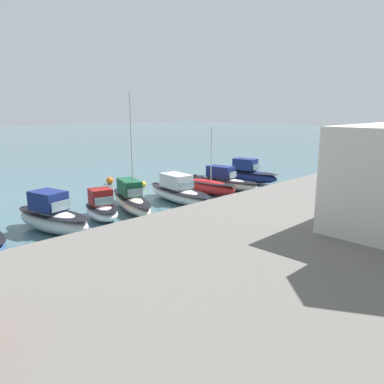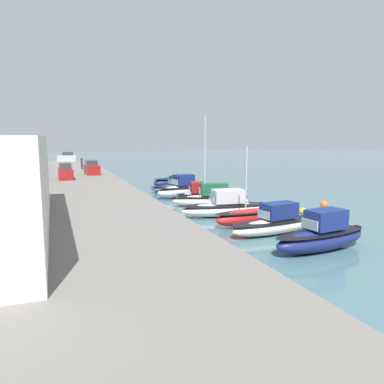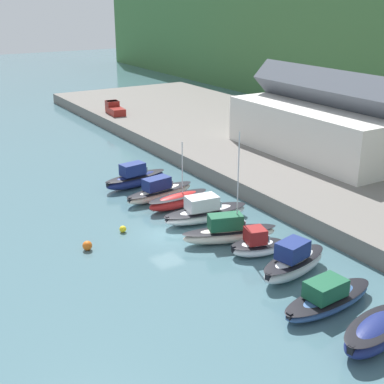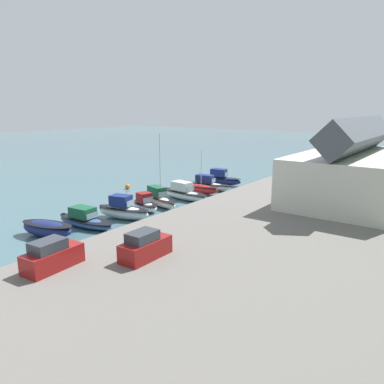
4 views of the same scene
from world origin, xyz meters
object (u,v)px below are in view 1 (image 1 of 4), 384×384
at_px(moored_boat_3, 178,192).
at_px(mooring_buoy_0, 110,180).
at_px(moored_boat_0, 247,174).
at_px(moored_boat_1, 223,181).
at_px(moored_boat_4, 131,199).
at_px(mooring_buoy_1, 143,184).
at_px(moored_boat_6, 52,217).
at_px(moored_boat_2, 207,186).
at_px(moored_boat_5, 102,208).

height_order(moored_boat_3, mooring_buoy_0, moored_boat_3).
distance_m(moored_boat_0, moored_boat_3, 12.00).
relative_size(moored_boat_1, mooring_buoy_0, 10.27).
height_order(moored_boat_4, mooring_buoy_1, moored_boat_4).
relative_size(moored_boat_1, moored_boat_3, 0.96).
bearing_deg(moored_boat_0, moored_boat_1, -2.65).
bearing_deg(moored_boat_0, mooring_buoy_1, -38.78).
bearing_deg(mooring_buoy_0, moored_boat_6, 44.26).
distance_m(moored_boat_4, moored_boat_6, 7.18).
distance_m(moored_boat_3, moored_boat_6, 11.87).
distance_m(moored_boat_3, mooring_buoy_0, 11.43).
bearing_deg(moored_boat_4, moored_boat_2, -163.37).
bearing_deg(moored_boat_3, moored_boat_0, -167.61).
bearing_deg(mooring_buoy_0, mooring_buoy_1, 113.14).
distance_m(moored_boat_5, mooring_buoy_1, 12.07).
relative_size(moored_boat_6, mooring_buoy_0, 8.84).
bearing_deg(mooring_buoy_1, moored_boat_2, 109.28).
xyz_separation_m(moored_boat_0, moored_boat_3, (11.93, 1.32, -0.08)).
xyz_separation_m(moored_boat_6, mooring_buoy_1, (-13.58, -7.66, -0.73)).
bearing_deg(moored_boat_1, moored_boat_5, -5.72).
relative_size(moored_boat_3, moored_boat_4, 0.89).
xyz_separation_m(moored_boat_3, moored_boat_5, (7.84, -0.12, -0.07)).
relative_size(moored_boat_2, moored_boat_4, 0.72).
bearing_deg(moored_boat_0, moored_boat_5, -4.19).
xyz_separation_m(moored_boat_0, moored_boat_2, (7.74, 0.92, -0.22)).
xyz_separation_m(moored_boat_0, mooring_buoy_0, (11.89, -10.10, -0.58)).
distance_m(moored_boat_2, moored_boat_5, 12.03).
bearing_deg(moored_boat_5, mooring_buoy_1, -127.76).
distance_m(moored_boat_6, mooring_buoy_0, 16.63).
bearing_deg(mooring_buoy_1, moored_boat_1, 129.72).
height_order(moored_boat_5, mooring_buoy_1, moored_boat_5).
bearing_deg(moored_boat_6, moored_boat_3, 167.88).
relative_size(moored_boat_3, moored_boat_6, 1.20).
height_order(moored_boat_2, moored_boat_6, moored_boat_2).
bearing_deg(moored_boat_4, mooring_buoy_1, -115.12).
bearing_deg(mooring_buoy_1, mooring_buoy_0, -66.86).
bearing_deg(moored_boat_2, moored_boat_5, -3.95).
relative_size(moored_boat_2, mooring_buoy_1, 11.34).
xyz_separation_m(moored_boat_2, mooring_buoy_1, (2.48, -7.08, -0.46)).
relative_size(moored_boat_3, mooring_buoy_0, 10.65).
bearing_deg(moored_boat_5, moored_boat_3, -166.28).
xyz_separation_m(moored_boat_5, mooring_buoy_1, (-9.55, -7.36, -0.53)).
relative_size(moored_boat_0, moored_boat_2, 1.11).
xyz_separation_m(moored_boat_3, mooring_buoy_1, (-1.71, -7.48, -0.60)).
bearing_deg(moored_boat_6, mooring_buoy_1, -163.55).
bearing_deg(moored_boat_5, moored_boat_4, -155.37).
xyz_separation_m(moored_boat_1, moored_boat_6, (19.04, 1.08, 0.18)).
bearing_deg(moored_boat_4, mooring_buoy_0, -95.61).
distance_m(moored_boat_0, moored_boat_2, 7.79).
relative_size(moored_boat_1, moored_boat_2, 1.19).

